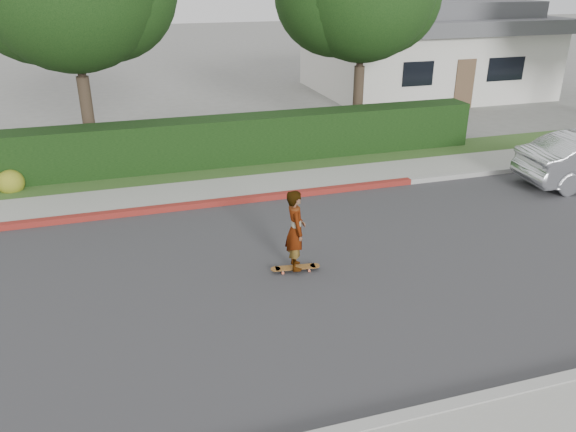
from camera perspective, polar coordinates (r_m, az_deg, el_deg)
ground at (r=12.54m, az=17.06°, el=-3.53°), size 120.00×120.00×0.00m
road at (r=12.54m, az=17.07°, el=-3.51°), size 60.00×8.00×0.01m
curb_far at (r=15.75m, az=9.03°, el=3.14°), size 60.00×0.20×0.15m
curb_red_section at (r=14.37m, az=-9.26°, el=1.11°), size 12.00×0.21×0.15m
sidewalk_far at (r=16.51m, az=7.69°, el=4.14°), size 60.00×1.60×0.12m
planting_strip at (r=17.90m, az=5.58°, el=5.76°), size 60.00×1.60×0.10m
hedge at (r=17.37m, az=-4.37°, el=7.66°), size 15.00×1.00×1.50m
house at (r=29.26m, az=13.62°, el=16.28°), size 10.60×8.60×4.30m
skateboard at (r=11.21m, az=0.75°, el=-5.26°), size 1.01×0.32×0.09m
skateboarder at (r=10.83m, az=0.78°, el=-1.43°), size 0.46×0.64×1.63m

